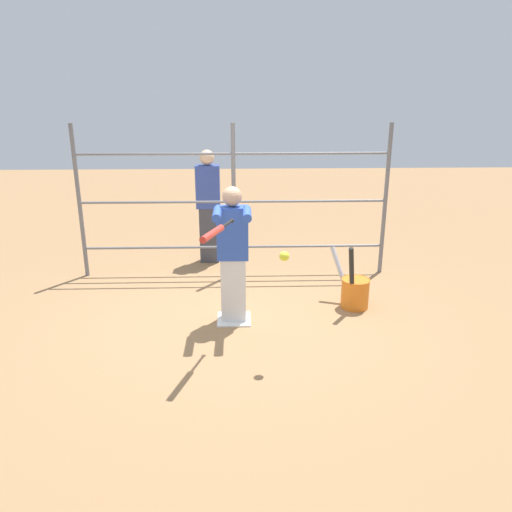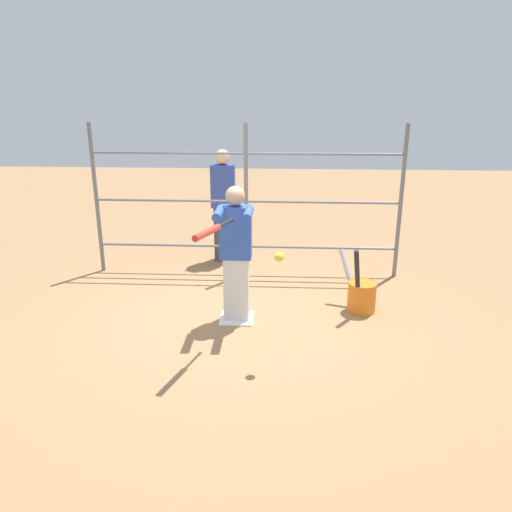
# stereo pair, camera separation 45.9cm
# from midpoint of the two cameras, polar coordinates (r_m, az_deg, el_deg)

# --- Properties ---
(ground_plane) EXTENTS (24.00, 24.00, 0.00)m
(ground_plane) POSITION_cam_midpoint_polar(r_m,az_deg,el_deg) (6.11, -4.70, -7.33)
(ground_plane) COLOR #9E754C
(home_plate) EXTENTS (0.40, 0.40, 0.02)m
(home_plate) POSITION_cam_midpoint_polar(r_m,az_deg,el_deg) (6.11, -4.70, -7.24)
(home_plate) COLOR white
(home_plate) RESTS_ON ground
(fence_backstop) EXTENTS (4.49, 0.06, 2.22)m
(fence_backstop) POSITION_cam_midpoint_polar(r_m,az_deg,el_deg) (7.27, -4.37, 6.19)
(fence_backstop) COLOR slate
(fence_backstop) RESTS_ON ground
(batter) EXTENTS (0.42, 0.55, 1.63)m
(batter) POSITION_cam_midpoint_polar(r_m,az_deg,el_deg) (5.77, -4.94, 0.52)
(batter) COLOR silver
(batter) RESTS_ON ground
(baseball_bat_swinging) EXTENTS (0.31, 0.81, 0.08)m
(baseball_bat_swinging) POSITION_cam_midpoint_polar(r_m,az_deg,el_deg) (4.78, -7.45, 2.72)
(baseball_bat_swinging) COLOR black
(softball_in_flight) EXTENTS (0.10, 0.10, 0.10)m
(softball_in_flight) POSITION_cam_midpoint_polar(r_m,az_deg,el_deg) (4.81, 0.54, -0.07)
(softball_in_flight) COLOR yellow
(bat_bucket) EXTENTS (0.47, 0.68, 0.87)m
(bat_bucket) POSITION_cam_midpoint_polar(r_m,az_deg,el_deg) (6.43, 9.16, -4.03)
(bat_bucket) COLOR orange
(bat_bucket) RESTS_ON ground
(bystander_behind_fence) EXTENTS (0.37, 0.23, 1.79)m
(bystander_behind_fence) POSITION_cam_midpoint_polar(r_m,az_deg,el_deg) (7.91, -7.13, 5.78)
(bystander_behind_fence) COLOR #3F3F47
(bystander_behind_fence) RESTS_ON ground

